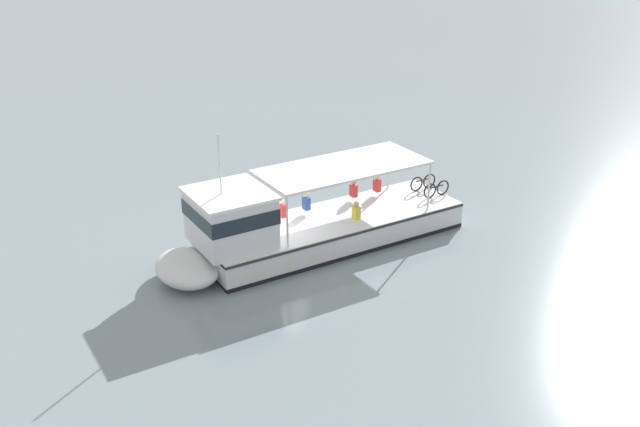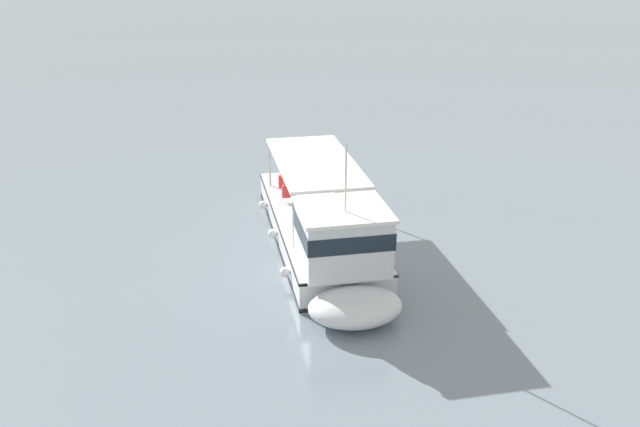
{
  "view_description": "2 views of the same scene",
  "coord_description": "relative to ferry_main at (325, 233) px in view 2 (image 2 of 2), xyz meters",
  "views": [
    {
      "loc": [
        -5.4,
        23.9,
        12.75
      ],
      "look_at": [
        -1.6,
        -1.31,
        1.4
      ],
      "focal_mm": 40.0,
      "sensor_mm": 36.0,
      "label": 1
    },
    {
      "loc": [
        18.78,
        9.86,
        10.91
      ],
      "look_at": [
        -1.6,
        -1.31,
        1.4
      ],
      "focal_mm": 37.16,
      "sensor_mm": 36.0,
      "label": 2
    }
  ],
  "objects": [
    {
      "name": "ground_plane",
      "position": [
        0.82,
        0.66,
        -1.02
      ],
      "size": [
        400.0,
        400.0,
        0.0
      ],
      "primitive_type": "plane",
      "color": "gray"
    },
    {
      "name": "ferry_main",
      "position": [
        0.0,
        0.0,
        0.0
      ],
      "size": [
        11.74,
        10.52,
        5.32
      ],
      "color": "silver",
      "rests_on": "ground"
    }
  ]
}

